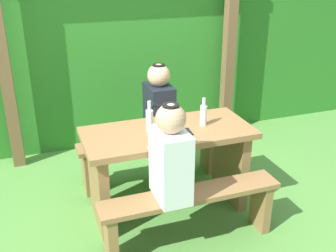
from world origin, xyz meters
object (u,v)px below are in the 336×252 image
(person_white_shirt, at_px, (171,156))
(person_black_coat, at_px, (159,105))
(cell_phone, at_px, (187,132))
(drinking_glass, at_px, (170,120))
(bottle_right, at_px, (150,119))
(bottle_left, at_px, (203,114))
(picnic_table, at_px, (168,157))
(bench_far, at_px, (150,151))
(bench_near, at_px, (191,208))

(person_white_shirt, relative_size, person_black_coat, 1.00)
(person_white_shirt, height_order, cell_phone, person_white_shirt)
(drinking_glass, relative_size, cell_phone, 0.71)
(bottle_right, bearing_deg, bottle_left, -5.70)
(bottle_right, height_order, cell_phone, bottle_right)
(person_white_shirt, bearing_deg, cell_phone, 54.70)
(picnic_table, height_order, bench_far, picnic_table)
(person_black_coat, distance_m, cell_phone, 0.60)
(person_white_shirt, xyz_separation_m, cell_phone, (0.29, 0.41, -0.03))
(picnic_table, bearing_deg, person_white_shirt, -107.89)
(person_white_shirt, distance_m, bottle_right, 0.56)
(person_white_shirt, xyz_separation_m, drinking_glass, (0.22, 0.60, 0.01))
(drinking_glass, distance_m, cell_phone, 0.21)
(person_black_coat, height_order, bottle_left, person_black_coat)
(bench_near, xyz_separation_m, drinking_glass, (0.05, 0.60, 0.48))
(cell_phone, bearing_deg, bottle_right, 156.32)
(bench_far, distance_m, person_black_coat, 0.47)
(picnic_table, xyz_separation_m, person_black_coat, (0.09, 0.51, 0.28))
(picnic_table, relative_size, cell_phone, 10.00)
(cell_phone, bearing_deg, bench_near, -102.86)
(bench_far, xyz_separation_m, person_white_shirt, (-0.16, -1.01, 0.46))
(bench_far, distance_m, cell_phone, 0.75)
(picnic_table, height_order, person_white_shirt, person_white_shirt)
(drinking_glass, bearing_deg, cell_phone, -68.46)
(picnic_table, xyz_separation_m, person_white_shirt, (-0.16, -0.51, 0.28))
(person_white_shirt, bearing_deg, bottle_right, 87.87)
(person_black_coat, bearing_deg, bench_near, -95.29)
(person_black_coat, xyz_separation_m, bottle_left, (0.22, -0.50, 0.06))
(person_white_shirt, distance_m, person_black_coat, 1.04)
(picnic_table, height_order, drinking_glass, drinking_glass)
(bench_near, xyz_separation_m, cell_phone, (0.13, 0.41, 0.43))
(bench_near, xyz_separation_m, person_black_coat, (0.09, 1.01, 0.46))
(bottle_left, relative_size, cell_phone, 1.72)
(bench_near, height_order, person_black_coat, person_black_coat)
(person_white_shirt, relative_size, bottle_right, 2.84)
(picnic_table, xyz_separation_m, cell_phone, (0.13, -0.10, 0.25))
(person_white_shirt, bearing_deg, picnic_table, 72.11)
(person_white_shirt, bearing_deg, person_black_coat, 75.73)
(bench_far, relative_size, person_white_shirt, 1.95)
(bottle_right, bearing_deg, bench_far, 72.83)
(picnic_table, xyz_separation_m, bench_far, (0.00, 0.51, -0.18))
(bench_far, height_order, bottle_left, bottle_left)
(bench_near, bearing_deg, bottle_left, 58.26)
(bench_near, height_order, bench_far, same)
(bench_near, bearing_deg, bottle_right, 104.40)
(person_black_coat, bearing_deg, cell_phone, -86.86)
(picnic_table, xyz_separation_m, bottle_right, (-0.14, 0.05, 0.34))
(bench_near, height_order, bottle_left, bottle_left)
(picnic_table, bearing_deg, bench_near, -90.00)
(picnic_table, relative_size, bottle_left, 5.81)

